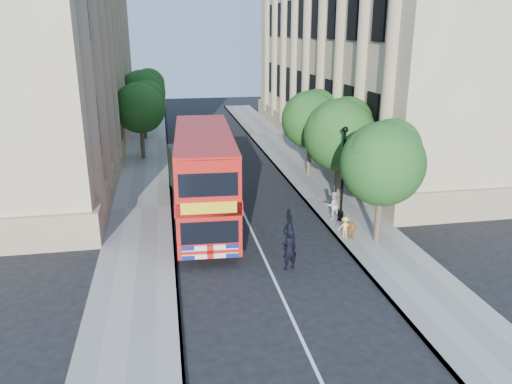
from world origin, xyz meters
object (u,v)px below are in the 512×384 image
lamp_post (343,178)px  woman_pedestrian (333,205)px  double_decker_bus (205,176)px  box_van (188,173)px  police_constable (289,249)px

lamp_post → woman_pedestrian: lamp_post is taller
double_decker_bus → woman_pedestrian: bearing=-2.6°
woman_pedestrian → box_van: bearing=-44.3°
lamp_post → double_decker_bus: 7.33m
double_decker_bus → woman_pedestrian: 7.18m
police_constable → lamp_post: bearing=-144.7°
lamp_post → police_constable: 6.68m
double_decker_bus → woman_pedestrian: (6.91, -0.67, -1.86)m
double_decker_bus → police_constable: bearing=-59.3°
lamp_post → box_van: (-7.89, 6.67, -1.15)m
police_constable → double_decker_bus: bearing=-77.3°
double_decker_bus → box_van: bearing=99.2°
woman_pedestrian → police_constable: bearing=50.3°
lamp_post → box_van: lamp_post is taller
box_van → woman_pedestrian: box_van is taller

